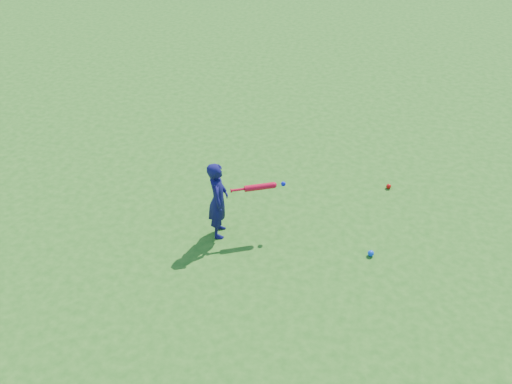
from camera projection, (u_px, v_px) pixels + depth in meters
ground at (211, 205)px, 8.14m from camera, size 80.00×80.00×0.00m
child at (218, 200)px, 7.31m from camera, size 0.33×0.44×1.08m
ground_ball_red at (389, 186)px, 8.47m from camera, size 0.07×0.07×0.07m
ground_ball_blue at (371, 253)px, 7.22m from camera, size 0.08×0.08×0.08m
bat_swing at (262, 187)px, 7.30m from camera, size 0.67×0.35×0.08m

